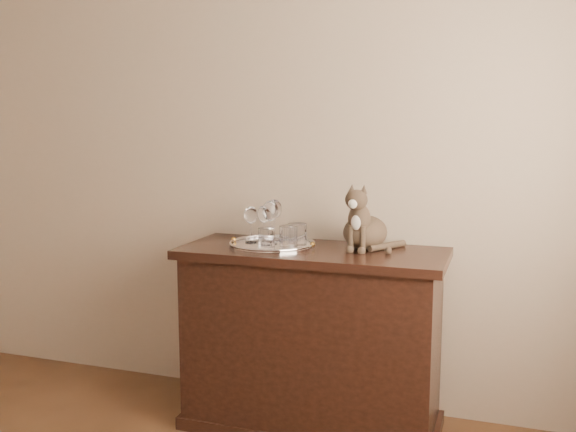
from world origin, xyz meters
name	(u,v)px	position (x,y,z in m)	size (l,w,h in m)	color
wall_back	(219,136)	(0.00, 2.25, 1.35)	(4.00, 0.10, 2.70)	#BEA78E
sideboard	(312,339)	(0.60, 1.94, 0.42)	(1.20, 0.50, 0.85)	black
tray	(272,245)	(0.40, 1.96, 0.85)	(0.40, 0.40, 0.01)	white
wine_glass_a	(264,224)	(0.34, 2.01, 0.94)	(0.07, 0.07, 0.17)	silver
wine_glass_b	(274,220)	(0.37, 2.06, 0.96)	(0.07, 0.07, 0.20)	silver
wine_glass_c	(251,224)	(0.29, 1.96, 0.94)	(0.06, 0.06, 0.17)	white
wine_glass_d	(270,222)	(0.39, 1.97, 0.96)	(0.08, 0.08, 0.20)	white
tumbler_a	(288,236)	(0.49, 1.92, 0.90)	(0.08, 0.08, 0.09)	silver
tumbler_b	(266,238)	(0.40, 1.88, 0.90)	(0.08, 0.08, 0.09)	white
tumbler_c	(297,234)	(0.51, 1.98, 0.91)	(0.09, 0.09, 0.10)	white
cat	(365,216)	(0.82, 2.03, 1.00)	(0.30, 0.28, 0.30)	brown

